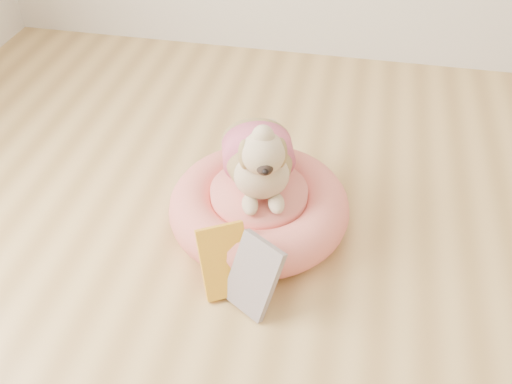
% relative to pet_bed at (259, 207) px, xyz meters
% --- Properties ---
extents(pet_bed, '(0.60, 0.60, 0.16)m').
position_rel_pet_bed_xyz_m(pet_bed, '(0.00, 0.00, 0.00)').
color(pet_bed, '#EB6C5C').
rests_on(pet_bed, floor).
extents(dog, '(0.39, 0.48, 0.30)m').
position_rel_pet_bed_xyz_m(dog, '(-0.01, 0.04, 0.23)').
color(dog, olive).
rests_on(dog, pet_bed).
extents(book_yellow, '(0.19, 0.19, 0.20)m').
position_rel_pet_bed_xyz_m(book_yellow, '(-0.05, -0.28, 0.03)').
color(book_yellow, yellow).
rests_on(book_yellow, floor).
extents(book_white, '(0.19, 0.18, 0.22)m').
position_rel_pet_bed_xyz_m(book_white, '(0.05, -0.33, 0.03)').
color(book_white, white).
rests_on(book_white, floor).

